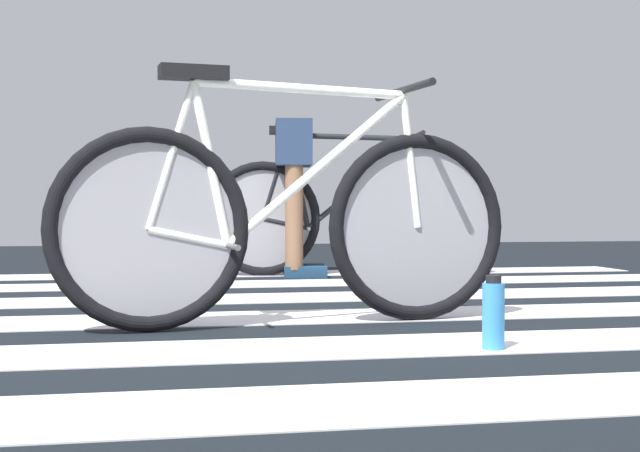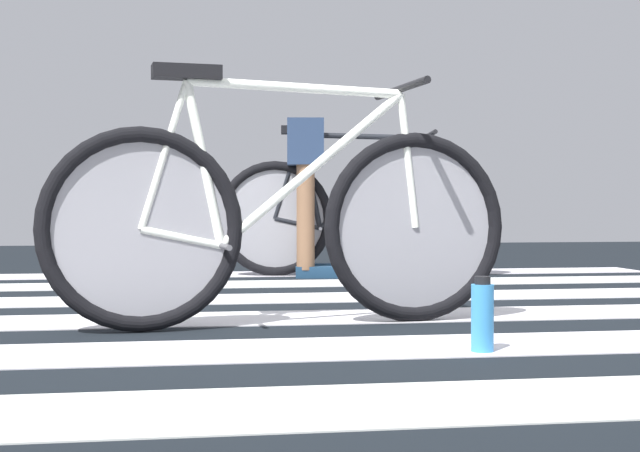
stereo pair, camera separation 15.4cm
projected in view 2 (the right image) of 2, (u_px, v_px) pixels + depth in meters
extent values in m
cube|color=black|center=(315.00, 332.00, 3.23)|extent=(18.00, 14.00, 0.02)
cube|color=silver|center=(402.00, 404.00, 2.00)|extent=(5.20, 0.44, 0.00)
cube|color=silver|center=(362.00, 348.00, 2.79)|extent=(5.20, 0.44, 0.00)
cube|color=silver|center=(311.00, 317.00, 3.54)|extent=(5.20, 0.44, 0.00)
cube|color=silver|center=(273.00, 298.00, 4.26)|extent=(5.20, 0.44, 0.00)
cube|color=silver|center=(278.00, 284.00, 5.05)|extent=(5.20, 0.44, 0.00)
cube|color=silver|center=(250.00, 274.00, 5.75)|extent=(5.20, 0.44, 0.00)
torus|color=black|center=(141.00, 229.00, 3.13)|extent=(0.72, 0.14, 0.72)
torus|color=black|center=(415.00, 227.00, 3.41)|extent=(0.72, 0.14, 0.72)
cylinder|color=gray|center=(141.00, 229.00, 3.13)|extent=(0.60, 0.08, 0.61)
cylinder|color=gray|center=(415.00, 227.00, 3.41)|extent=(0.60, 0.08, 0.61)
cylinder|color=white|center=(297.00, 88.00, 3.27)|extent=(0.80, 0.13, 0.05)
cylinder|color=white|center=(313.00, 168.00, 3.30)|extent=(0.70, 0.12, 0.59)
cylinder|color=white|center=(204.00, 164.00, 3.19)|extent=(0.16, 0.05, 0.59)
cylinder|color=white|center=(182.00, 238.00, 3.17)|extent=(0.29, 0.06, 0.09)
cylinder|color=white|center=(164.00, 155.00, 3.15)|extent=(0.19, 0.05, 0.53)
cylinder|color=white|center=(408.00, 161.00, 3.40)|extent=(0.09, 0.04, 0.50)
cube|color=black|center=(187.00, 72.00, 3.16)|extent=(0.25, 0.12, 0.05)
cylinder|color=black|center=(401.00, 89.00, 3.38)|extent=(0.09, 0.52, 0.03)
cylinder|color=#4C4C51|center=(221.00, 246.00, 3.21)|extent=(0.06, 0.34, 0.02)
torus|color=black|center=(275.00, 219.00, 5.60)|extent=(0.72, 0.15, 0.72)
torus|color=black|center=(439.00, 219.00, 5.63)|extent=(0.72, 0.15, 0.72)
cylinder|color=gray|center=(275.00, 219.00, 5.60)|extent=(0.60, 0.09, 0.61)
cylinder|color=gray|center=(439.00, 219.00, 5.63)|extent=(0.60, 0.09, 0.61)
cylinder|color=black|center=(365.00, 137.00, 5.60)|extent=(0.80, 0.14, 0.05)
cylinder|color=black|center=(375.00, 183.00, 5.61)|extent=(0.70, 0.13, 0.59)
cylinder|color=black|center=(310.00, 182.00, 5.60)|extent=(0.16, 0.05, 0.59)
cylinder|color=black|center=(297.00, 223.00, 5.61)|extent=(0.29, 0.06, 0.09)
cylinder|color=black|center=(288.00, 177.00, 5.60)|extent=(0.19, 0.05, 0.53)
cylinder|color=black|center=(434.00, 178.00, 5.62)|extent=(0.09, 0.04, 0.50)
cube|color=black|center=(301.00, 130.00, 5.60)|extent=(0.25, 0.12, 0.05)
cylinder|color=black|center=(429.00, 135.00, 5.61)|extent=(0.10, 0.52, 0.03)
cylinder|color=#4C4C51|center=(320.00, 228.00, 5.61)|extent=(0.06, 0.34, 0.02)
cylinder|color=brown|center=(305.00, 198.00, 5.75)|extent=(0.11, 0.11, 0.88)
cylinder|color=brown|center=(306.00, 198.00, 5.47)|extent=(0.11, 0.11, 0.88)
cube|color=#21314E|center=(305.00, 143.00, 5.60)|extent=(0.27, 0.44, 0.28)
cube|color=navy|center=(316.00, 269.00, 5.76)|extent=(0.27, 0.13, 0.07)
cube|color=navy|center=(317.00, 272.00, 5.48)|extent=(0.27, 0.13, 0.07)
cylinder|color=#368AD0|center=(482.00, 319.00, 2.70)|extent=(0.07, 0.07, 0.21)
cylinder|color=black|center=(483.00, 280.00, 2.70)|extent=(0.05, 0.05, 0.02)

